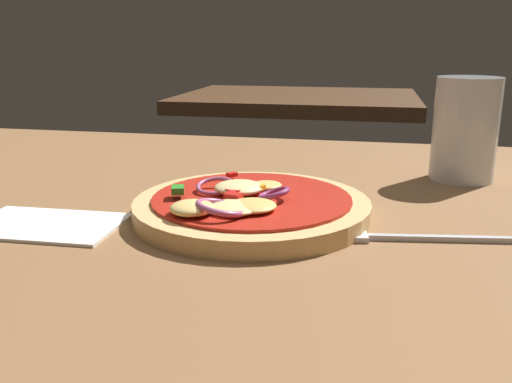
{
  "coord_description": "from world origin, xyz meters",
  "views": [
    {
      "loc": [
        0.14,
        -0.52,
        0.21
      ],
      "look_at": [
        0.03,
        -0.01,
        0.06
      ],
      "focal_mm": 38.33,
      "sensor_mm": 36.0,
      "label": 1
    }
  ],
  "objects_px": {
    "beer_glass": "(465,133)",
    "napkin": "(46,225)",
    "pizza": "(250,206)",
    "fork": "(403,238)"
  },
  "relations": [
    {
      "from": "fork",
      "to": "beer_glass",
      "type": "distance_m",
      "value": 0.25
    },
    {
      "from": "pizza",
      "to": "beer_glass",
      "type": "height_order",
      "value": "beer_glass"
    },
    {
      "from": "pizza",
      "to": "fork",
      "type": "relative_size",
      "value": 1.25
    },
    {
      "from": "pizza",
      "to": "napkin",
      "type": "bearing_deg",
      "value": -160.16
    },
    {
      "from": "pizza",
      "to": "beer_glass",
      "type": "distance_m",
      "value": 0.3
    },
    {
      "from": "beer_glass",
      "to": "napkin",
      "type": "height_order",
      "value": "beer_glass"
    },
    {
      "from": "fork",
      "to": "beer_glass",
      "type": "bearing_deg",
      "value": 71.15
    },
    {
      "from": "pizza",
      "to": "beer_glass",
      "type": "xyz_separation_m",
      "value": [
        0.22,
        0.2,
        0.05
      ]
    },
    {
      "from": "fork",
      "to": "napkin",
      "type": "bearing_deg",
      "value": -174.69
    },
    {
      "from": "beer_glass",
      "to": "napkin",
      "type": "bearing_deg",
      "value": -146.78
    }
  ]
}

